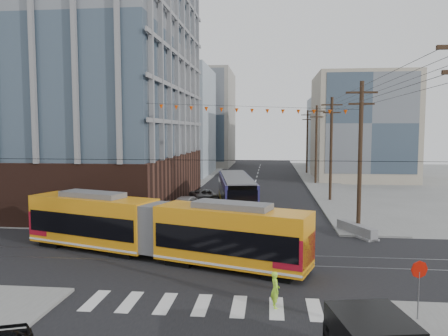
{
  "coord_description": "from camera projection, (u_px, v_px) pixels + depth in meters",
  "views": [
    {
      "loc": [
        2.06,
        -21.03,
        7.52
      ],
      "look_at": [
        -1.32,
        11.05,
        4.74
      ],
      "focal_mm": 35.0,
      "sensor_mm": 36.0,
      "label": 1
    }
  ],
  "objects": [
    {
      "name": "parked_car_grey",
      "position": [
        203.0,
        195.0,
        46.18
      ],
      "size": [
        4.02,
        5.64,
        1.43
      ],
      "primitive_type": "imported",
      "rotation": [
        0.0,
        0.0,
        3.5
      ],
      "color": "slate",
      "rests_on": "ground"
    },
    {
      "name": "city_bus",
      "position": [
        236.0,
        194.0,
        39.37
      ],
      "size": [
        4.58,
        12.7,
        3.52
      ],
      "primitive_type": null,
      "rotation": [
        0.0,
        0.0,
        0.16
      ],
      "color": "#211F51",
      "rests_on": "ground"
    },
    {
      "name": "bg_bldg_ne_near",
      "position": [
        361.0,
        127.0,
        66.91
      ],
      "size": [
        14.0,
        14.0,
        16.0
      ],
      "primitive_type": "cube",
      "color": "gray",
      "rests_on": "ground"
    },
    {
      "name": "bg_bldg_ne_far",
      "position": [
        351.0,
        133.0,
        86.6
      ],
      "size": [
        16.0,
        16.0,
        14.0
      ],
      "primitive_type": "cube",
      "color": "#8C99A5",
      "rests_on": "ground"
    },
    {
      "name": "bg_bldg_nw_near",
      "position": [
        158.0,
        122.0,
        74.23
      ],
      "size": [
        18.0,
        16.0,
        18.0
      ],
      "primitive_type": "cube",
      "color": "#8C99A5",
      "rests_on": "ground"
    },
    {
      "name": "bg_bldg_nw_far",
      "position": [
        195.0,
        119.0,
        93.64
      ],
      "size": [
        16.0,
        18.0,
        20.0
      ],
      "primitive_type": "cube",
      "color": "gray",
      "rests_on": "ground"
    },
    {
      "name": "ground",
      "position": [
        227.0,
        282.0,
        21.7
      ],
      "size": [
        160.0,
        160.0,
        0.0
      ],
      "primitive_type": "plane",
      "color": "slate"
    },
    {
      "name": "parked_car_silver",
      "position": [
        179.0,
        209.0,
        37.36
      ],
      "size": [
        3.44,
        4.92,
        1.54
      ],
      "primitive_type": "imported",
      "rotation": [
        0.0,
        0.0,
        2.71
      ],
      "color": "#A4A5A9",
      "rests_on": "ground"
    },
    {
      "name": "stop_sign",
      "position": [
        418.0,
        294.0,
        17.0
      ],
      "size": [
        0.87,
        0.87,
        2.33
      ],
      "primitive_type": null,
      "rotation": [
        0.0,
        0.0,
        0.28
      ],
      "color": "#9E0B00",
      "rests_on": "ground"
    },
    {
      "name": "office_building",
      "position": [
        39.0,
        65.0,
        45.56
      ],
      "size": [
        30.0,
        25.0,
        28.6
      ],
      "primitive_type": "cube",
      "color": "#381E16",
      "rests_on": "ground"
    },
    {
      "name": "parked_car_white",
      "position": [
        188.0,
        204.0,
        40.27
      ],
      "size": [
        3.02,
        5.46,
        1.5
      ],
      "primitive_type": "imported",
      "rotation": [
        0.0,
        0.0,
        2.95
      ],
      "color": "silver",
      "rests_on": "ground"
    },
    {
      "name": "utility_pole_far",
      "position": [
        307.0,
        142.0,
        75.83
      ],
      "size": [
        0.3,
        0.3,
        11.0
      ],
      "primitive_type": "cylinder",
      "color": "black",
      "rests_on": "ground"
    },
    {
      "name": "jersey_barrier",
      "position": [
        356.0,
        230.0,
        31.36
      ],
      "size": [
        2.51,
        4.07,
        0.81
      ],
      "primitive_type": "cube",
      "rotation": [
        0.0,
        0.0,
        0.43
      ],
      "color": "slate",
      "rests_on": "ground"
    },
    {
      "name": "pedestrian",
      "position": [
        275.0,
        290.0,
        18.48
      ],
      "size": [
        0.49,
        0.64,
        1.57
      ],
      "primitive_type": "imported",
      "rotation": [
        0.0,
        0.0,
        1.79
      ],
      "color": "#AFF731",
      "rests_on": "ground"
    },
    {
      "name": "streetcar",
      "position": [
        157.0,
        229.0,
        25.7
      ],
      "size": [
        18.03,
        8.33,
        3.5
      ],
      "primitive_type": null,
      "rotation": [
        0.0,
        0.0,
        -0.33
      ],
      "color": "orange",
      "rests_on": "ground"
    }
  ]
}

